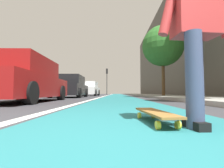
% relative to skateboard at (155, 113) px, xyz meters
% --- Properties ---
extents(ground_plane, '(80.00, 80.00, 0.00)m').
position_rel_skateboard_xyz_m(ground_plane, '(9.18, 0.24, -0.09)').
color(ground_plane, '#38383D').
extents(bike_lane_paint, '(56.00, 2.17, 0.00)m').
position_rel_skateboard_xyz_m(bike_lane_paint, '(23.18, 0.24, -0.09)').
color(bike_lane_paint, '#237075').
rests_on(bike_lane_paint, ground).
extents(lane_stripe_white, '(52.00, 0.16, 0.01)m').
position_rel_skateboard_xyz_m(lane_stripe_white, '(19.18, 1.47, -0.09)').
color(lane_stripe_white, silver).
rests_on(lane_stripe_white, ground).
extents(sidewalk_curb, '(52.00, 3.20, 0.12)m').
position_rel_skateboard_xyz_m(sidewalk_curb, '(17.18, -3.34, -0.03)').
color(sidewalk_curb, '#9E9B93').
rests_on(sidewalk_curb, ground).
extents(building_facade, '(40.00, 1.20, 12.59)m').
position_rel_skateboard_xyz_m(building_facade, '(21.18, -6.41, 6.20)').
color(building_facade, '#5A534A').
rests_on(building_facade, ground).
extents(skateboard, '(0.86, 0.29, 0.11)m').
position_rel_skateboard_xyz_m(skateboard, '(0.00, 0.00, 0.00)').
color(skateboard, yellow).
rests_on(skateboard, ground).
extents(skater_person, '(0.48, 0.72, 1.64)m').
position_rel_skateboard_xyz_m(skater_person, '(-0.15, -0.35, 0.84)').
color(skater_person, '#384260').
rests_on(skater_person, ground).
extents(parked_car_near, '(4.51, 2.07, 1.46)m').
position_rel_skateboard_xyz_m(parked_car_near, '(3.82, 3.51, 0.60)').
color(parked_car_near, maroon).
rests_on(parked_car_near, ground).
extents(parked_car_mid, '(4.45, 2.08, 1.46)m').
position_rel_skateboard_xyz_m(parked_car_mid, '(9.58, 3.55, 0.60)').
color(parked_car_mid, black).
rests_on(parked_car_mid, ground).
extents(parked_car_far, '(4.44, 2.03, 1.49)m').
position_rel_skateboard_xyz_m(parked_car_far, '(16.16, 3.35, 0.63)').
color(parked_car_far, silver).
rests_on(parked_car_far, ground).
extents(traffic_light, '(0.33, 0.28, 4.15)m').
position_rel_skateboard_xyz_m(traffic_light, '(24.53, 1.87, 2.78)').
color(traffic_light, '#2D2D2D').
rests_on(traffic_light, ground).
extents(street_tree_mid, '(2.91, 2.91, 5.11)m').
position_rel_skateboard_xyz_m(street_tree_mid, '(10.13, -2.94, 3.55)').
color(street_tree_mid, brown).
rests_on(street_tree_mid, ground).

